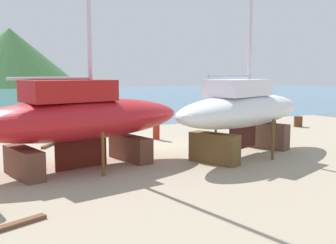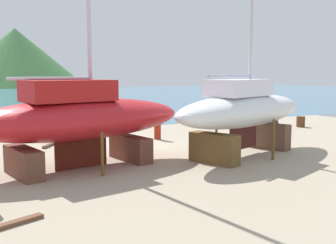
# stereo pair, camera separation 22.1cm
# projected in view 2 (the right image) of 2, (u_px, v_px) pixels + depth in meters

# --- Properties ---
(ground_plane) EXTENTS (42.40, 42.40, 0.00)m
(ground_plane) POSITION_uv_depth(u_px,v_px,m) (156.00, 158.00, 18.70)
(ground_plane) COLOR #9F927B
(sea_water) EXTENTS (168.95, 77.26, 0.01)m
(sea_water) POSITION_uv_depth(u_px,v_px,m) (15.00, 98.00, 62.18)
(sea_water) COLOR teal
(sea_water) RESTS_ON ground
(headland_hill) EXTENTS (91.90, 91.90, 38.60)m
(headland_hill) POSITION_uv_depth(u_px,v_px,m) (17.00, 83.00, 146.52)
(headland_hill) COLOR #386837
(headland_hill) RESTS_ON ground
(sailboat_large_starboard) EXTENTS (9.69, 5.92, 16.44)m
(sailboat_large_starboard) POSITION_uv_depth(u_px,v_px,m) (243.00, 110.00, 19.08)
(sailboat_large_starboard) COLOR brown
(sailboat_large_starboard) RESTS_ON ground
(sailboat_small_center) EXTENTS (9.88, 4.90, 15.36)m
(sailboat_small_center) POSITION_uv_depth(u_px,v_px,m) (80.00, 118.00, 16.56)
(sailboat_small_center) COLOR brown
(sailboat_small_center) RESTS_ON ground
(worker) EXTENTS (0.47, 0.49, 1.62)m
(worker) POSITION_uv_depth(u_px,v_px,m) (158.00, 125.00, 23.89)
(worker) COLOR maroon
(worker) RESTS_ON ground
(barrel_blue_faded) EXTENTS (0.84, 0.84, 0.89)m
(barrel_blue_faded) POSITION_uv_depth(u_px,v_px,m) (56.00, 136.00, 22.44)
(barrel_blue_faded) COLOR #5C2615
(barrel_blue_faded) RESTS_ON ground
(barrel_ochre) EXTENTS (0.96, 0.90, 0.67)m
(barrel_ochre) POSITION_uv_depth(u_px,v_px,m) (271.00, 124.00, 28.50)
(barrel_ochre) COLOR #312A28
(barrel_ochre) RESTS_ON ground
(barrel_tar_black) EXTENTS (0.77, 0.77, 0.75)m
(barrel_tar_black) POSITION_uv_depth(u_px,v_px,m) (301.00, 122.00, 29.39)
(barrel_tar_black) COLOR #57301B
(barrel_tar_black) RESTS_ON ground
(timber_long_aft) EXTENTS (1.64, 2.33, 0.14)m
(timber_long_aft) POSITION_uv_depth(u_px,v_px,m) (54.00, 143.00, 22.26)
(timber_long_aft) COLOR brown
(timber_long_aft) RESTS_ON ground
(timber_short_cross) EXTENTS (1.69, 0.87, 0.11)m
(timber_short_cross) POSITION_uv_depth(u_px,v_px,m) (11.00, 224.00, 10.43)
(timber_short_cross) COLOR brown
(timber_short_cross) RESTS_ON ground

